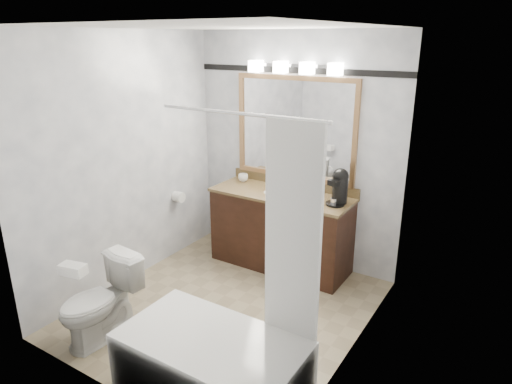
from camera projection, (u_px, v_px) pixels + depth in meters
room at (225, 182)px, 3.90m from camera, size 2.42×2.62×2.52m
vanity at (281, 229)px, 4.97m from camera, size 1.53×0.58×0.97m
mirror at (295, 129)px, 4.84m from camera, size 1.40×0.04×1.10m
vanity_light_bar at (294, 67)px, 4.59m from camera, size 1.02×0.14×0.12m
accent_stripe at (297, 70)px, 4.66m from camera, size 2.40×0.01×0.06m
bathtub at (216, 358)px, 3.21m from camera, size 1.30×0.75×1.96m
tp_roll at (179, 197)px, 5.18m from camera, size 0.11×0.12×0.12m
toilet at (100, 302)px, 3.77m from camera, size 0.45×0.72×0.70m
tissue_box at (73, 269)px, 3.48m from camera, size 0.22×0.15×0.08m
coffee_maker at (340, 186)px, 4.48m from camera, size 0.20×0.23×0.36m
cup_left at (243, 178)px, 5.23m from camera, size 0.14×0.14×0.09m
soap_bottle_a at (284, 184)px, 4.96m from camera, size 0.07×0.07×0.12m
soap_bottle_b at (299, 188)px, 4.88m from camera, size 0.08×0.08×0.08m
soap_bar at (291, 190)px, 4.91m from camera, size 0.08×0.06×0.02m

